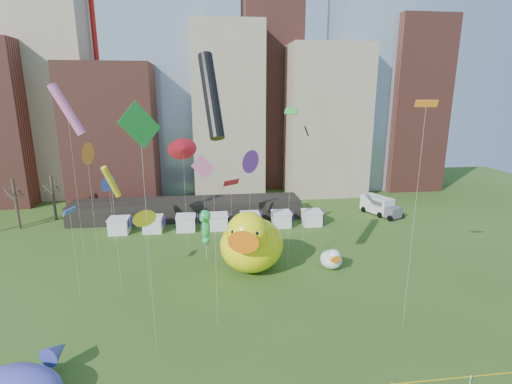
{
  "coord_description": "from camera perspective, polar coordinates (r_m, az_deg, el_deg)",
  "views": [
    {
      "loc": [
        -0.34,
        -21.39,
        20.54
      ],
      "look_at": [
        3.87,
        11.78,
        12.0
      ],
      "focal_mm": 27.0,
      "sensor_mm": 36.0,
      "label": 1
    }
  ],
  "objects": [
    {
      "name": "small_duck",
      "position": [
        47.93,
        11.13,
        -9.68
      ],
      "size": [
        2.66,
        3.57,
        2.74
      ],
      "rotation": [
        0.0,
        0.0,
        -0.02
      ],
      "color": "white",
      "rests_on": "ground"
    },
    {
      "name": "kite_9",
      "position": [
        48.36,
        -7.84,
        3.55
      ],
      "size": [
        2.96,
        0.98,
        13.28
      ],
      "color": "silver",
      "rests_on": "ground"
    },
    {
      "name": "box_truck",
      "position": [
        70.65,
        17.85,
        -1.95
      ],
      "size": [
        5.26,
        7.69,
        3.08
      ],
      "rotation": [
        0.0,
        0.0,
        0.41
      ],
      "color": "silver",
      "rests_on": "ground"
    },
    {
      "name": "skyline",
      "position": [
        82.5,
        -5.62,
        14.89
      ],
      "size": [
        101.0,
        23.0,
        68.0
      ],
      "color": "brown",
      "rests_on": "ground"
    },
    {
      "name": "kite_11",
      "position": [
        29.36,
        -16.82,
        9.02
      ],
      "size": [
        2.65,
        2.32,
        20.11
      ],
      "color": "silver",
      "rests_on": "ground"
    },
    {
      "name": "whale_inflatable",
      "position": [
        33.76,
        -30.93,
        -22.91
      ],
      "size": [
        6.74,
        7.48,
        2.64
      ],
      "rotation": [
        0.0,
        0.0,
        -0.38
      ],
      "color": "#583BA1",
      "rests_on": "ground"
    },
    {
      "name": "big_duck",
      "position": [
        45.63,
        -0.76,
        -7.4
      ],
      "size": [
        9.71,
        11.25,
        7.95
      ],
      "rotation": [
        0.0,
        0.0,
        -0.28
      ],
      "color": "#FFF40D",
      "rests_on": "ground"
    },
    {
      "name": "kite_4",
      "position": [
        39.7,
        -16.25,
        -3.78
      ],
      "size": [
        1.51,
        1.13,
        9.45
      ],
      "color": "silver",
      "rests_on": "ground"
    },
    {
      "name": "bare_trees",
      "position": [
        70.7,
        -31.93,
        -1.41
      ],
      "size": [
        8.44,
        6.44,
        8.5
      ],
      "color": "#382B21",
      "rests_on": "ground"
    },
    {
      "name": "kite_10",
      "position": [
        49.51,
        7.47,
        8.9
      ],
      "size": [
        1.21,
        3.61,
        16.57
      ],
      "color": "silver",
      "rests_on": "ground"
    },
    {
      "name": "seahorse_purple",
      "position": [
        46.03,
        1.38,
        -7.3
      ],
      "size": [
        1.16,
        1.47,
        4.99
      ],
      "rotation": [
        0.0,
        0.0,
        -0.02
      ],
      "color": "silver",
      "rests_on": "ground"
    },
    {
      "name": "pavilion",
      "position": [
        66.26,
        -10.1,
        -2.51
      ],
      "size": [
        38.0,
        6.0,
        3.2
      ],
      "primitive_type": "cube",
      "color": "black",
      "rests_on": "ground"
    },
    {
      "name": "kite_5",
      "position": [
        41.67,
        -25.89,
        -2.69
      ],
      "size": [
        0.79,
        1.79,
        9.75
      ],
      "color": "silver",
      "rests_on": "ground"
    },
    {
      "name": "vendor_tents",
      "position": [
        60.61,
        -5.58,
        -4.45
      ],
      "size": [
        33.24,
        2.8,
        2.4
      ],
      "color": "white",
      "rests_on": "ground"
    },
    {
      "name": "kite_0",
      "position": [
        49.6,
        -10.78,
        6.25
      ],
      "size": [
        2.5,
        1.54,
        15.13
      ],
      "color": "silver",
      "rests_on": "ground"
    },
    {
      "name": "kite_14",
      "position": [
        51.36,
        -23.78,
        5.24
      ],
      "size": [
        0.53,
        2.72,
        14.86
      ],
      "color": "silver",
      "rests_on": "ground"
    },
    {
      "name": "kite_8",
      "position": [
        55.44,
        -3.7,
        1.39
      ],
      "size": [
        2.47,
        1.95,
        8.61
      ],
      "color": "silver",
      "rests_on": "ground"
    },
    {
      "name": "kite_12",
      "position": [
        39.87,
        -20.66,
        1.39
      ],
      "size": [
        1.66,
        1.89,
        13.94
      ],
      "color": "silver",
      "rests_on": "ground"
    },
    {
      "name": "kite_7",
      "position": [
        49.65,
        -0.96,
        4.53
      ],
      "size": [
        2.0,
        2.63,
        13.58
      ],
      "color": "silver",
      "rests_on": "ground"
    },
    {
      "name": "kite_13",
      "position": [
        55.16,
        -20.95,
        1.15
      ],
      "size": [
        1.03,
        2.1,
        9.95
      ],
      "color": "silver",
      "rests_on": "ground"
    },
    {
      "name": "kite_2",
      "position": [
        31.28,
        -6.66,
        13.94
      ],
      "size": [
        2.16,
        4.18,
        23.81
      ],
      "color": "silver",
      "rests_on": "ground"
    },
    {
      "name": "kite_1",
      "position": [
        51.58,
        -26.22,
        10.89
      ],
      "size": [
        3.8,
        1.74,
        21.86
      ],
      "color": "silver",
      "rests_on": "ground"
    },
    {
      "name": "kite_6",
      "position": [
        34.02,
        23.86,
        11.19
      ],
      "size": [
        1.77,
        0.59,
        20.08
      ],
      "color": "silver",
      "rests_on": "ground"
    },
    {
      "name": "kite_3",
      "position": [
        43.38,
        5.22,
        11.53
      ],
      "size": [
        1.21,
        2.19,
        19.05
      ],
      "color": "silver",
      "rests_on": "ground"
    },
    {
      "name": "seahorse_green",
      "position": [
        48.21,
        -7.51,
        -4.79
      ],
      "size": [
        1.9,
        2.16,
        6.71
      ],
      "rotation": [
        0.0,
        0.0,
        -0.33
      ],
      "color": "silver",
      "rests_on": "ground"
    }
  ]
}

